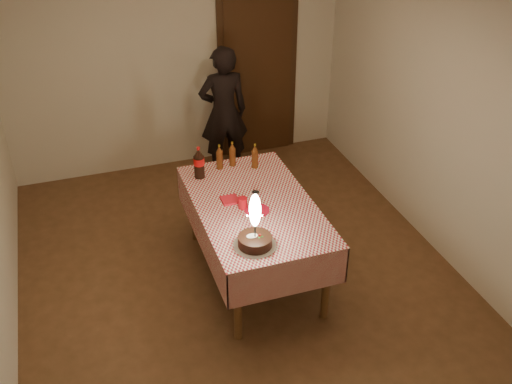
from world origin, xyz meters
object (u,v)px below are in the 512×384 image
(dining_table, at_px, (254,214))
(cola_bottle, at_px, (199,163))
(red_cup, at_px, (243,203))
(clear_cup, at_px, (255,196))
(red_plate, at_px, (257,210))
(birthday_cake, at_px, (255,233))
(amber_bottle_mid, at_px, (232,154))
(amber_bottle_right, at_px, (255,157))
(amber_bottle_left, at_px, (219,158))
(photographer, at_px, (224,112))

(dining_table, relative_size, cola_bottle, 5.42)
(red_cup, bearing_deg, clear_cup, 27.17)
(red_plate, xyz_separation_m, red_cup, (-0.10, 0.08, 0.05))
(birthday_cake, xyz_separation_m, amber_bottle_mid, (0.21, 1.32, -0.00))
(birthday_cake, distance_m, amber_bottle_right, 1.27)
(red_cup, relative_size, cola_bottle, 0.31)
(amber_bottle_left, distance_m, amber_bottle_mid, 0.14)
(dining_table, xyz_separation_m, amber_bottle_mid, (0.02, 0.73, 0.22))
(red_cup, relative_size, amber_bottle_right, 0.39)
(dining_table, bearing_deg, birthday_cake, -107.98)
(amber_bottle_left, relative_size, amber_bottle_right, 1.00)
(birthday_cake, height_order, amber_bottle_mid, birthday_cake)
(amber_bottle_mid, height_order, photographer, photographer)
(red_plate, distance_m, clear_cup, 0.17)
(amber_bottle_right, bearing_deg, clear_cup, -108.27)
(red_cup, relative_size, photographer, 0.06)
(cola_bottle, bearing_deg, birthday_cake, -82.84)
(amber_bottle_left, relative_size, photographer, 0.16)
(red_plate, bearing_deg, dining_table, 83.62)
(amber_bottle_mid, bearing_deg, red_cup, -100.35)
(cola_bottle, distance_m, photographer, 1.53)
(amber_bottle_mid, bearing_deg, cola_bottle, -161.68)
(amber_bottle_mid, bearing_deg, photographer, 77.84)
(cola_bottle, bearing_deg, red_plate, -65.53)
(red_cup, bearing_deg, birthday_cake, -97.56)
(dining_table, bearing_deg, amber_bottle_left, 99.14)
(dining_table, relative_size, amber_bottle_right, 6.75)
(red_cup, bearing_deg, dining_table, 14.38)
(red_cup, bearing_deg, photographer, 78.52)
(red_plate, bearing_deg, red_cup, 141.33)
(birthday_cake, distance_m, cola_bottle, 1.21)
(birthday_cake, height_order, cola_bottle, birthday_cake)
(cola_bottle, distance_m, amber_bottle_right, 0.56)
(amber_bottle_left, height_order, amber_bottle_right, same)
(birthday_cake, xyz_separation_m, clear_cup, (0.22, 0.63, -0.07))
(clear_cup, xyz_separation_m, amber_bottle_right, (0.19, 0.57, 0.07))
(clear_cup, distance_m, amber_bottle_mid, 0.69)
(amber_bottle_left, bearing_deg, clear_cup, -78.05)
(clear_cup, height_order, amber_bottle_left, amber_bottle_left)
(amber_bottle_mid, bearing_deg, birthday_cake, -99.17)
(dining_table, bearing_deg, red_plate, -96.38)
(cola_bottle, distance_m, amber_bottle_left, 0.25)
(dining_table, relative_size, red_plate, 7.82)
(dining_table, xyz_separation_m, photographer, (0.29, 1.99, 0.10))
(dining_table, distance_m, red_cup, 0.20)
(amber_bottle_right, height_order, photographer, photographer)
(red_plate, xyz_separation_m, clear_cup, (0.04, 0.16, 0.04))
(amber_bottle_right, distance_m, amber_bottle_mid, 0.22)
(amber_bottle_mid, bearing_deg, amber_bottle_left, -171.73)
(dining_table, xyz_separation_m, red_plate, (-0.01, -0.11, 0.11))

